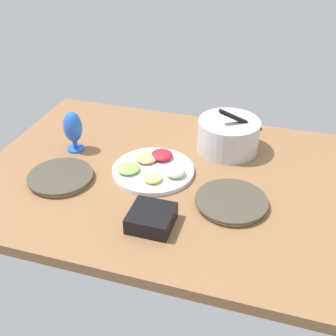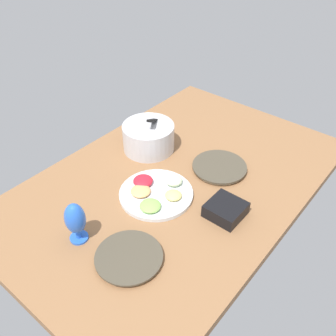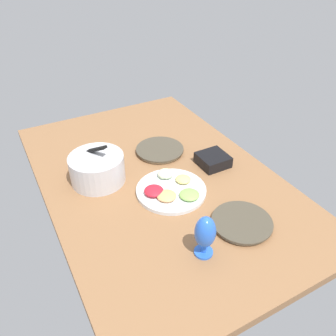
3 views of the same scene
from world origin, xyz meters
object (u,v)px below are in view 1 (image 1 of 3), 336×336
(mixing_bowl, at_px, (228,134))
(hurricane_glass_blue, at_px, (73,128))
(fruit_platter, at_px, (153,168))
(square_bowl_black, at_px, (151,217))
(dinner_plate_left, at_px, (61,177))
(dinner_plate_right, at_px, (231,202))

(mixing_bowl, xyz_separation_m, hurricane_glass_blue, (-0.61, -0.19, 0.03))
(fruit_platter, height_order, square_bowl_black, square_bowl_black)
(dinner_plate_left, height_order, fruit_platter, fruit_platter)
(dinner_plate_left, bearing_deg, dinner_plate_right, 3.42)
(dinner_plate_right, relative_size, hurricane_glass_blue, 1.44)
(mixing_bowl, distance_m, square_bowl_black, 0.57)
(dinner_plate_right, distance_m, fruit_platter, 0.34)
(mixing_bowl, xyz_separation_m, fruit_platter, (-0.24, -0.26, -0.06))
(dinner_plate_right, bearing_deg, mixing_bowl, 102.38)
(dinner_plate_right, relative_size, fruit_platter, 0.80)
(mixing_bowl, bearing_deg, dinner_plate_right, -77.62)
(mixing_bowl, bearing_deg, dinner_plate_left, -144.08)
(dinner_plate_left, relative_size, hurricane_glass_blue, 1.40)
(dinner_plate_right, height_order, hurricane_glass_blue, hurricane_glass_blue)
(mixing_bowl, relative_size, fruit_platter, 0.82)
(mixing_bowl, height_order, fruit_platter, mixing_bowl)
(mixing_bowl, relative_size, square_bowl_black, 1.84)
(dinner_plate_left, xyz_separation_m, dinner_plate_right, (0.64, 0.04, 0.00))
(fruit_platter, relative_size, square_bowl_black, 2.25)
(dinner_plate_left, bearing_deg, square_bowl_black, -19.08)
(fruit_platter, bearing_deg, dinner_plate_left, -154.56)
(dinner_plate_right, xyz_separation_m, hurricane_glass_blue, (-0.69, 0.18, 0.09))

